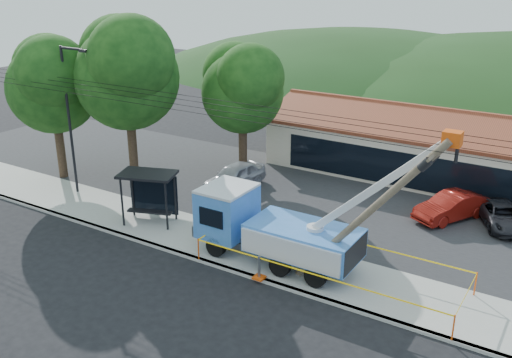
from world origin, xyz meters
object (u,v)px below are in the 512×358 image
object	(u,v)px
utility_truck	(272,227)
car_red	(449,220)
leaning_pole	(373,208)
car_silver	(235,189)
bus_shelter	(149,185)
car_dark	(500,227)

from	to	relation	value
utility_truck	car_red	size ratio (longest dim) A/B	2.65
car_red	utility_truck	bearing A→B (deg)	-93.73
leaning_pole	car_silver	xyz separation A→B (m)	(-11.73, 7.41, -4.12)
car_silver	utility_truck	bearing A→B (deg)	-38.65
bus_shelter	car_silver	distance (m)	7.03
car_silver	car_red	xyz separation A→B (m)	(12.70, 2.43, 0.00)
leaning_pole	bus_shelter	xyz separation A→B (m)	(-12.75, 0.83, -1.88)
leaning_pole	bus_shelter	world-z (taller)	leaning_pole
bus_shelter	car_dark	world-z (taller)	bus_shelter
utility_truck	leaning_pole	world-z (taller)	utility_truck
utility_truck	car_red	bearing A→B (deg)	57.42
utility_truck	car_silver	distance (m)	9.80
leaning_pole	bus_shelter	bearing A→B (deg)	176.29
bus_shelter	car_red	bearing A→B (deg)	13.52
leaning_pole	car_silver	size ratio (longest dim) A/B	1.60
car_dark	car_red	bearing A→B (deg)	163.94
bus_shelter	car_red	world-z (taller)	bus_shelter
bus_shelter	car_dark	xyz separation A→B (m)	(16.30, 9.55, -2.24)
leaning_pole	car_red	size ratio (longest dim) A/B	1.67
utility_truck	car_dark	xyz separation A→B (m)	(8.52, 9.82, -1.81)
car_silver	car_dark	distance (m)	15.57
bus_shelter	car_red	xyz separation A→B (m)	(13.71, 9.02, -2.24)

